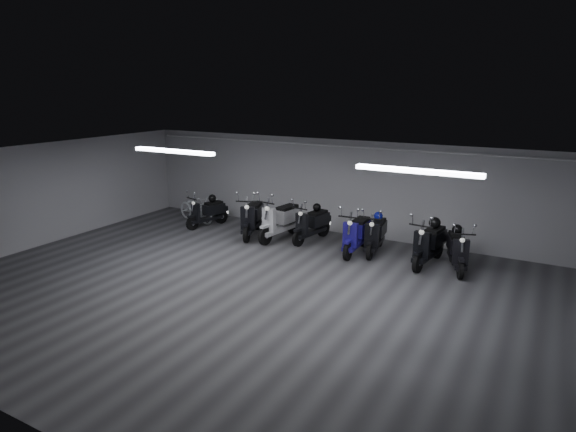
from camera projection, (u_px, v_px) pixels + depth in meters
The scene contains 22 objects.
floor at pixel (257, 293), 10.46m from camera, with size 14.00×10.00×0.01m, color #3D3D3F.
ceiling at pixel (254, 163), 9.73m from camera, with size 14.00×10.00×0.01m, color gray.
back_wall at pixel (348, 188), 14.32m from camera, with size 14.00×0.01×2.80m, color #ADADB0.
front_wall at pixel (30, 334), 5.87m from camera, with size 14.00×0.01×2.80m, color #ADADB0.
left_wall at pixel (40, 195), 13.38m from camera, with size 0.01×10.00×2.80m, color #ADADB0.
fluor_strip_left at pixel (174, 151), 12.00m from camera, with size 2.40×0.18×0.08m, color white.
fluor_strip_right at pixel (417, 171), 9.19m from camera, with size 2.40×0.18×0.08m, color white.
conduit at pixel (348, 147), 13.94m from camera, with size 0.05×0.05×13.60m, color white.
scooter_0 at pixel (207, 208), 15.26m from camera, with size 0.55×1.65×1.23m, color black, non-canonical shape.
scooter_1 at pixel (252, 212), 14.30m from camera, with size 0.66×1.97×1.47m, color black, non-canonical shape.
scooter_2 at pixel (280, 214), 13.97m from camera, with size 0.67×2.01×1.50m, color silver, non-canonical shape.
scooter_3 at pixel (312, 219), 13.80m from camera, with size 0.60×1.79×1.34m, color black, non-canonical shape.
scooter_4 at pixel (357, 228), 12.79m from camera, with size 0.63×1.88×1.40m, color navy, non-canonical shape.
scooter_5 at pixel (376, 229), 12.83m from camera, with size 0.60×1.80×1.34m, color black, non-canonical shape.
scooter_7 at pixel (430, 238), 11.92m from camera, with size 0.64×1.92×1.43m, color black, non-canonical shape.
scooter_8 at pixel (458, 244), 11.63m from camera, with size 0.59×1.78×1.32m, color black, non-canonical shape.
bicycle at pixel (196, 205), 15.88m from camera, with size 0.59×1.67×1.08m, color white.
helmet_0 at pixel (317, 207), 13.92m from camera, with size 0.24×0.24×0.24m, color black.
helmet_1 at pixel (435, 223), 12.04m from camera, with size 0.29×0.29×0.29m, color black.
helmet_2 at pixel (378, 216), 12.98m from camera, with size 0.23×0.23×0.23m, color #0D1393.
helmet_3 at pixel (457, 229), 11.79m from camera, with size 0.25×0.25×0.25m, color black.
helmet_4 at pixel (212, 198), 15.35m from camera, with size 0.24×0.24×0.24m, color black.
Camera 1 is at (5.29, -8.14, 4.28)m, focal length 30.52 mm.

